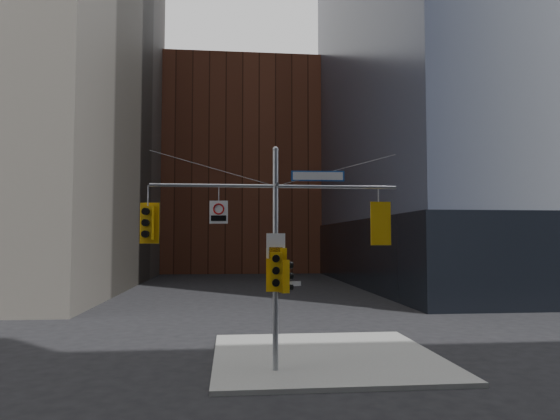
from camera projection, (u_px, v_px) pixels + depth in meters
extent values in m
plane|color=black|center=(282.00, 395.00, 13.77)|extent=(160.00, 160.00, 0.00)
cube|color=gray|center=(326.00, 356.00, 17.94)|extent=(8.00, 8.00, 0.15)
cube|color=black|center=(534.00, 252.00, 48.50)|extent=(36.40, 36.40, 6.00)
cube|color=brown|center=(241.00, 172.00, 72.20)|extent=(26.00, 20.00, 28.00)
cylinder|color=gray|center=(275.00, 261.00, 15.96)|extent=(0.18, 0.18, 7.20)
sphere|color=gray|center=(276.00, 149.00, 16.17)|extent=(0.20, 0.20, 0.20)
cylinder|color=gray|center=(213.00, 186.00, 15.91)|extent=(4.00, 0.11, 0.11)
cylinder|color=gray|center=(336.00, 187.00, 16.30)|extent=(4.00, 0.11, 0.11)
cylinder|color=gray|center=(277.00, 185.00, 15.76)|extent=(0.10, 0.70, 0.10)
cylinder|color=gray|center=(213.00, 168.00, 15.94)|extent=(4.00, 0.02, 1.12)
cylinder|color=gray|center=(336.00, 170.00, 16.33)|extent=(4.00, 0.02, 1.12)
cube|color=#DA9F0B|center=(148.00, 223.00, 15.64)|extent=(0.38, 0.30, 1.05)
cube|color=#DA9F0B|center=(150.00, 223.00, 15.81)|extent=(0.62, 0.15, 1.30)
cylinder|color=black|center=(146.00, 211.00, 15.46)|extent=(0.24, 0.20, 0.22)
cylinder|color=black|center=(147.00, 212.00, 15.54)|extent=(0.19, 0.05, 0.19)
cylinder|color=black|center=(145.00, 223.00, 15.44)|extent=(0.24, 0.20, 0.22)
cylinder|color=black|center=(146.00, 223.00, 15.52)|extent=(0.19, 0.05, 0.19)
cylinder|color=black|center=(145.00, 234.00, 15.42)|extent=(0.24, 0.20, 0.22)
cylinder|color=black|center=(146.00, 234.00, 15.50)|extent=(0.19, 0.05, 0.19)
cube|color=#DA9F0B|center=(379.00, 224.00, 16.37)|extent=(0.38, 0.28, 1.14)
cube|color=#DA9F0B|center=(381.00, 223.00, 16.18)|extent=(0.68, 0.07, 1.41)
cylinder|color=black|center=(376.00, 212.00, 16.61)|extent=(0.25, 0.18, 0.24)
cylinder|color=black|center=(377.00, 212.00, 16.52)|extent=(0.21, 0.03, 0.21)
cylinder|color=black|center=(377.00, 224.00, 16.59)|extent=(0.25, 0.18, 0.24)
cylinder|color=black|center=(377.00, 224.00, 16.50)|extent=(0.21, 0.03, 0.21)
cylinder|color=black|center=(377.00, 235.00, 16.56)|extent=(0.25, 0.18, 0.24)
cylinder|color=#0CE559|center=(378.00, 235.00, 16.48)|extent=(0.21, 0.03, 0.21)
cube|color=#DA9F0B|center=(284.00, 276.00, 15.96)|extent=(0.32, 0.39, 1.06)
cylinder|color=black|center=(290.00, 265.00, 16.05)|extent=(0.21, 0.26, 0.22)
cylinder|color=black|center=(288.00, 265.00, 16.03)|extent=(0.07, 0.19, 0.19)
cylinder|color=black|center=(290.00, 276.00, 16.03)|extent=(0.21, 0.26, 0.22)
cylinder|color=black|center=(288.00, 276.00, 16.01)|extent=(0.07, 0.19, 0.19)
cylinder|color=black|center=(290.00, 287.00, 16.01)|extent=(0.21, 0.26, 0.22)
cylinder|color=black|center=(288.00, 287.00, 15.98)|extent=(0.07, 0.19, 0.19)
cube|color=#DA9F0B|center=(276.00, 270.00, 15.67)|extent=(0.39, 0.30, 1.12)
cube|color=#DA9F0B|center=(276.00, 270.00, 15.86)|extent=(0.66, 0.13, 1.39)
cylinder|color=black|center=(276.00, 259.00, 15.48)|extent=(0.25, 0.20, 0.23)
cylinder|color=black|center=(276.00, 258.00, 15.56)|extent=(0.20, 0.05, 0.20)
cylinder|color=black|center=(276.00, 271.00, 15.46)|extent=(0.25, 0.20, 0.23)
cylinder|color=black|center=(276.00, 270.00, 15.54)|extent=(0.20, 0.05, 0.20)
cylinder|color=black|center=(276.00, 283.00, 15.43)|extent=(0.25, 0.20, 0.23)
cylinder|color=black|center=(276.00, 282.00, 15.52)|extent=(0.20, 0.05, 0.20)
cube|color=#11429F|center=(318.00, 176.00, 16.26)|extent=(1.75, 0.10, 0.34)
cube|color=silver|center=(318.00, 176.00, 16.24)|extent=(1.64, 0.07, 0.26)
cube|color=silver|center=(219.00, 212.00, 15.85)|extent=(0.58, 0.10, 0.73)
torus|color=#B20A0A|center=(219.00, 209.00, 15.84)|extent=(0.36, 0.09, 0.36)
cube|color=black|center=(219.00, 218.00, 15.82)|extent=(0.49, 0.07, 0.18)
cube|color=silver|center=(276.00, 246.00, 15.87)|extent=(0.61, 0.11, 0.80)
cube|color=#D88C00|center=(276.00, 253.00, 15.84)|extent=(0.44, 0.07, 0.35)
cube|color=silver|center=(289.00, 284.00, 15.97)|extent=(0.76, 0.13, 0.15)
cube|color=#145926|center=(274.00, 286.00, 16.36)|extent=(0.12, 0.71, 0.14)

